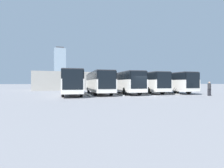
% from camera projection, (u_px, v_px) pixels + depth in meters
% --- Properties ---
extents(ground_plane, '(600.00, 600.00, 0.00)m').
position_uv_depth(ground_plane, '(144.00, 96.00, 21.79)').
color(ground_plane, gray).
extents(bus_0, '(3.84, 12.25, 3.25)m').
position_uv_depth(bus_0, '(169.00, 82.00, 29.80)').
color(bus_0, silver).
rests_on(bus_0, ground_plane).
extents(curb_divider_0, '(1.06, 6.91, 0.15)m').
position_uv_depth(curb_divider_0, '(166.00, 93.00, 27.41)').
color(curb_divider_0, '#9E9E99').
rests_on(curb_divider_0, ground_plane).
extents(bus_1, '(3.84, 12.25, 3.25)m').
position_uv_depth(bus_1, '(145.00, 82.00, 29.20)').
color(bus_1, silver).
rests_on(bus_1, ground_plane).
extents(curb_divider_1, '(1.06, 6.91, 0.15)m').
position_uv_depth(curb_divider_1, '(140.00, 93.00, 26.82)').
color(curb_divider_1, '#9E9E99').
rests_on(curb_divider_1, ground_plane).
extents(bus_2, '(3.84, 12.25, 3.25)m').
position_uv_depth(bus_2, '(124.00, 82.00, 27.42)').
color(bus_2, silver).
rests_on(bus_2, ground_plane).
extents(curb_divider_2, '(1.06, 6.91, 0.15)m').
position_uv_depth(curb_divider_2, '(116.00, 94.00, 25.03)').
color(curb_divider_2, '#9E9E99').
rests_on(curb_divider_2, ground_plane).
extents(bus_3, '(3.84, 12.25, 3.25)m').
position_uv_depth(bus_3, '(98.00, 82.00, 26.25)').
color(bus_3, silver).
rests_on(bus_3, ground_plane).
extents(curb_divider_3, '(1.06, 6.91, 0.15)m').
position_uv_depth(curb_divider_3, '(88.00, 95.00, 23.87)').
color(curb_divider_3, '#9E9E99').
rests_on(curb_divider_3, ground_plane).
extents(bus_4, '(3.84, 12.25, 3.25)m').
position_uv_depth(bus_4, '(72.00, 82.00, 24.20)').
color(bus_4, silver).
rests_on(bus_4, ground_plane).
extents(pedestrian, '(0.56, 0.56, 1.83)m').
position_uv_depth(pedestrian, '(209.00, 88.00, 22.61)').
color(pedestrian, black).
rests_on(pedestrian, ground_plane).
extents(station_building, '(28.56, 12.38, 4.24)m').
position_uv_depth(station_building, '(92.00, 81.00, 45.59)').
color(station_building, '#A8A399').
rests_on(station_building, ground_plane).
extents(office_tower, '(15.57, 15.57, 53.65)m').
position_uv_depth(office_tower, '(60.00, 66.00, 252.68)').
color(office_tower, '#93A8B7').
rests_on(office_tower, ground_plane).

